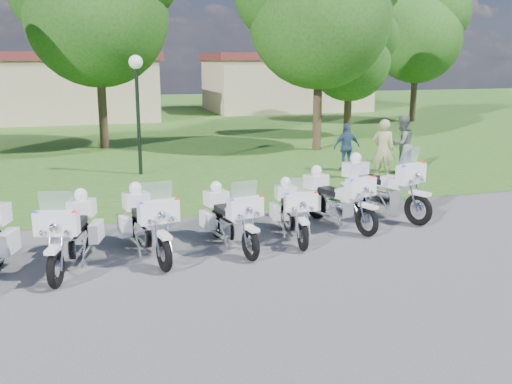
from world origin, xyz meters
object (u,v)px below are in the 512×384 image
object	(u,v)px
motorcycle_4	(230,217)
motorcycle_5	(292,210)
motorcycle_2	(71,232)
motorcycle_3	(147,222)
motorcycle_7	(381,186)
bystander_c	(347,147)
bystander_b	(402,144)
bystander_a	(383,150)
motorcycle_6	(337,198)
lamp_post	(137,84)

from	to	relation	value
motorcycle_4	motorcycle_5	bearing A→B (deg)	178.72
motorcycle_5	motorcycle_2	bearing A→B (deg)	13.28
motorcycle_3	motorcycle_4	bearing A→B (deg)	170.97
motorcycle_7	bystander_c	xyz separation A→B (m)	(1.72, 5.36, 0.07)
motorcycle_5	motorcycle_7	size ratio (longest dim) A/B	0.86
bystander_b	bystander_a	bearing A→B (deg)	19.20
bystander_c	motorcycle_6	bearing A→B (deg)	62.01
motorcycle_2	motorcycle_4	size ratio (longest dim) A/B	1.05
bystander_c	motorcycle_5	bearing A→B (deg)	55.51
motorcycle_4	lamp_post	world-z (taller)	lamp_post
motorcycle_5	motorcycle_7	xyz separation A→B (m)	(2.65, 1.00, 0.13)
motorcycle_7	motorcycle_2	bearing A→B (deg)	-9.89
motorcycle_4	bystander_b	world-z (taller)	bystander_b
motorcycle_5	bystander_c	size ratio (longest dim) A/B	1.32
motorcycle_2	bystander_b	distance (m)	11.97
motorcycle_3	bystander_a	size ratio (longest dim) A/B	1.24
motorcycle_5	bystander_b	xyz separation A→B (m)	(5.93, 5.50, 0.35)
motorcycle_6	lamp_post	xyz separation A→B (m)	(-3.61, 7.28, 2.26)
motorcycle_4	motorcycle_6	xyz separation A→B (m)	(2.68, 0.73, 0.03)
motorcycle_4	motorcycle_6	world-z (taller)	motorcycle_6
motorcycle_3	motorcycle_6	bearing A→B (deg)	-179.90
bystander_a	motorcycle_6	bearing A→B (deg)	75.64
motorcycle_2	lamp_post	bearing A→B (deg)	-88.44
motorcycle_5	bystander_b	size ratio (longest dim) A/B	1.12
lamp_post	motorcycle_2	bearing A→B (deg)	-104.22
motorcycle_2	motorcycle_7	bearing A→B (deg)	-152.45
lamp_post	motorcycle_6	bearing A→B (deg)	-63.65
motorcycle_6	bystander_a	size ratio (longest dim) A/B	1.20
bystander_c	motorcycle_4	bearing A→B (deg)	48.64
motorcycle_5	motorcycle_6	size ratio (longest dim) A/B	0.94
motorcycle_2	bystander_a	distance (m)	10.59
motorcycle_3	bystander_c	world-z (taller)	bystander_c
motorcycle_2	bystander_a	bearing A→B (deg)	-134.90
motorcycle_2	motorcycle_7	world-z (taller)	motorcycle_7
motorcycle_3	motorcycle_7	xyz separation A→B (m)	(5.70, 1.24, 0.07)
motorcycle_2	motorcycle_7	distance (m)	7.24
motorcycle_2	motorcycle_6	distance (m)	5.79
lamp_post	bystander_c	size ratio (longest dim) A/B	2.38
bystander_b	motorcycle_5	bearing A→B (deg)	27.32
motorcycle_6	bystander_b	distance (m)	6.83
motorcycle_3	motorcycle_6	distance (m)	4.39
bystander_c	bystander_a	bearing A→B (deg)	104.61
motorcycle_4	bystander_b	size ratio (longest dim) A/B	1.15
motorcycle_6	bystander_c	distance (m)	6.61
motorcycle_2	motorcycle_5	size ratio (longest dim) A/B	1.08
bystander_a	bystander_b	bearing A→B (deg)	-119.54
bystander_a	bystander_b	world-z (taller)	bystander_b
motorcycle_5	motorcycle_6	xyz separation A→B (m)	(1.26, 0.52, 0.05)
motorcycle_3	bystander_b	distance (m)	10.66
lamp_post	bystander_a	size ratio (longest dim) A/B	2.02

